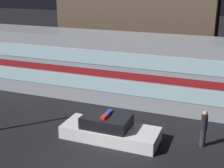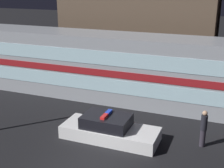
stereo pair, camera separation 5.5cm
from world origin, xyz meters
TOP-DOWN VIEW (x-y plane):
  - ground_plane at (0.00, 0.00)m, footprint 120.00×120.00m
  - train at (-2.08, 7.48)m, footprint 21.63×2.90m
  - police_car at (-0.30, 2.39)m, footprint 4.54×1.74m
  - pedestrian at (3.84, 3.25)m, footprint 0.29×0.29m
  - building_left at (-2.27, 13.52)m, footprint 11.40×5.08m

SIDE VIEW (x-z plane):
  - ground_plane at x=0.00m, z-range 0.00..0.00m
  - police_car at x=-0.30m, z-range -0.17..1.10m
  - pedestrian at x=3.84m, z-range 0.02..1.74m
  - train at x=-2.08m, z-range 0.00..4.02m
  - building_left at x=-2.27m, z-range 0.00..7.90m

